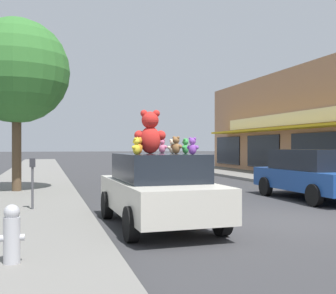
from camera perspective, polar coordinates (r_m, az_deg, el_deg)
The scene contains 16 objects.
ground_plane at distance 10.09m, azimuth 15.79°, elevation -9.68°, with size 260.00×260.00×0.00m, color #333335.
sidewalk_near at distance 8.62m, azimuth -20.79°, elevation -10.89°, with size 3.45×90.00×0.14m.
plush_art_car at distance 9.05m, azimuth -1.32°, elevation -5.63°, with size 2.06×4.20×1.55m.
teddy_bear_giant at distance 9.34m, azimuth -2.44°, elevation 1.97°, with size 0.73×0.48×0.97m.
teddy_bear_purple at distance 8.19m, azimuth 3.35°, elevation 0.11°, with size 0.23×0.23×0.34m.
teddy_bear_yellow at distance 8.22m, azimuth -4.32°, elevation 0.08°, with size 0.22×0.23×0.33m.
teddy_bear_orange at distance 8.91m, azimuth -3.99°, elevation 0.17°, with size 0.25×0.24×0.36m.
teddy_bear_pink at distance 10.03m, azimuth -0.80°, elevation 0.13°, with size 0.25×0.23×0.35m.
teddy_bear_black at distance 9.20m, azimuth -4.02°, elevation 0.12°, with size 0.26×0.21×0.34m.
teddy_bear_cream at distance 9.31m, azimuth 0.63°, elevation 0.06°, with size 0.24×0.15×0.32m.
teddy_bear_brown at distance 9.02m, azimuth 1.11°, elevation 0.23°, with size 0.25×0.26×0.38m.
teddy_bear_green at distance 9.25m, azimuth 2.37°, elevation 0.09°, with size 0.23×0.22×0.34m.
parked_car_far_center at distance 14.33m, azimuth 19.07°, elevation -3.36°, with size 2.07×4.45×1.61m.
street_tree at distance 15.95m, azimuth -19.82°, elevation 9.64°, with size 3.68×3.68×6.07m.
fire_hydrant at distance 6.13m, azimuth -20.40°, elevation -10.96°, with size 0.33×0.22×0.79m.
parking_meter at distance 11.06m, azimuth -17.88°, elevation -3.85°, with size 0.14×0.10×1.27m.
Camera 1 is at (-5.27, -8.43, 1.71)m, focal length 45.00 mm.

